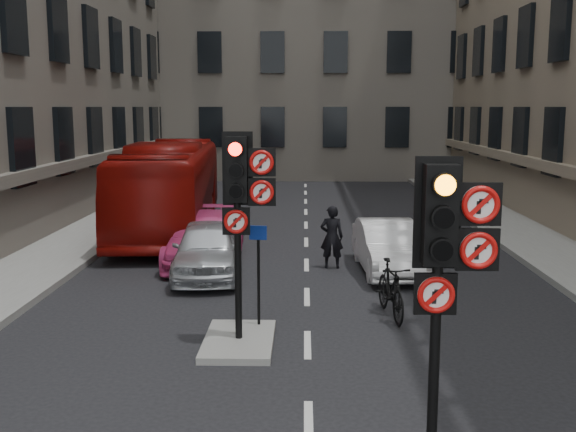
{
  "coord_description": "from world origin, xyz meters",
  "views": [
    {
      "loc": [
        -0.07,
        -6.23,
        4.11
      ],
      "look_at": [
        -0.29,
        3.02,
        2.6
      ],
      "focal_mm": 42.0,
      "sensor_mm": 36.0,
      "label": 1
    }
  ],
  "objects_px": {
    "car_pink": "(205,238)",
    "info_sign": "(258,261)",
    "motorcycle": "(391,290)",
    "car_white": "(388,247)",
    "signal_far": "(242,191)",
    "motorcyclist": "(332,237)",
    "bus_red": "(170,187)",
    "signal_near": "(446,248)",
    "car_silver": "(207,249)"
  },
  "relations": [
    {
      "from": "motorcycle",
      "to": "motorcyclist",
      "type": "height_order",
      "value": "motorcyclist"
    },
    {
      "from": "motorcycle",
      "to": "info_sign",
      "type": "distance_m",
      "value": 2.79
    },
    {
      "from": "car_silver",
      "to": "car_white",
      "type": "height_order",
      "value": "car_silver"
    },
    {
      "from": "car_white",
      "to": "info_sign",
      "type": "height_order",
      "value": "info_sign"
    },
    {
      "from": "signal_far",
      "to": "car_white",
      "type": "distance_m",
      "value": 6.53
    },
    {
      "from": "motorcycle",
      "to": "motorcyclist",
      "type": "distance_m",
      "value": 4.22
    },
    {
      "from": "signal_near",
      "to": "motorcycle",
      "type": "bearing_deg",
      "value": 88.46
    },
    {
      "from": "motorcyclist",
      "to": "bus_red",
      "type": "bearing_deg",
      "value": -42.89
    },
    {
      "from": "car_silver",
      "to": "info_sign",
      "type": "relative_size",
      "value": 2.12
    },
    {
      "from": "bus_red",
      "to": "car_white",
      "type": "bearing_deg",
      "value": -44.21
    },
    {
      "from": "car_pink",
      "to": "info_sign",
      "type": "bearing_deg",
      "value": -72.68
    },
    {
      "from": "signal_far",
      "to": "bus_red",
      "type": "height_order",
      "value": "signal_far"
    },
    {
      "from": "signal_near",
      "to": "bus_red",
      "type": "bearing_deg",
      "value": 112.0
    },
    {
      "from": "info_sign",
      "to": "bus_red",
      "type": "bearing_deg",
      "value": 117.38
    },
    {
      "from": "signal_far",
      "to": "motorcycle",
      "type": "distance_m",
      "value": 3.84
    },
    {
      "from": "car_silver",
      "to": "motorcyclist",
      "type": "relative_size",
      "value": 2.43
    },
    {
      "from": "car_white",
      "to": "signal_far",
      "type": "bearing_deg",
      "value": -123.68
    },
    {
      "from": "car_silver",
      "to": "bus_red",
      "type": "height_order",
      "value": "bus_red"
    },
    {
      "from": "signal_far",
      "to": "car_pink",
      "type": "height_order",
      "value": "signal_far"
    },
    {
      "from": "signal_far",
      "to": "motorcyclist",
      "type": "relative_size",
      "value": 2.2
    },
    {
      "from": "car_pink",
      "to": "motorcycle",
      "type": "height_order",
      "value": "car_pink"
    },
    {
      "from": "bus_red",
      "to": "signal_near",
      "type": "bearing_deg",
      "value": -72.21
    },
    {
      "from": "car_pink",
      "to": "info_sign",
      "type": "xyz_separation_m",
      "value": [
        1.8,
        -5.54,
        0.67
      ]
    },
    {
      "from": "signal_far",
      "to": "signal_near",
      "type": "bearing_deg",
      "value": -56.98
    },
    {
      "from": "signal_near",
      "to": "car_pink",
      "type": "xyz_separation_m",
      "value": [
        -4.18,
        10.28,
        -1.93
      ]
    },
    {
      "from": "signal_far",
      "to": "car_white",
      "type": "relative_size",
      "value": 0.92
    },
    {
      "from": "bus_red",
      "to": "info_sign",
      "type": "bearing_deg",
      "value": -74.55
    },
    {
      "from": "car_silver",
      "to": "motorcyclist",
      "type": "distance_m",
      "value": 3.2
    },
    {
      "from": "car_pink",
      "to": "info_sign",
      "type": "height_order",
      "value": "info_sign"
    },
    {
      "from": "car_pink",
      "to": "motorcyclist",
      "type": "relative_size",
      "value": 2.75
    },
    {
      "from": "signal_near",
      "to": "car_white",
      "type": "distance_m",
      "value": 9.55
    },
    {
      "from": "car_white",
      "to": "motorcycle",
      "type": "distance_m",
      "value": 3.74
    },
    {
      "from": "car_silver",
      "to": "car_white",
      "type": "bearing_deg",
      "value": 1.49
    },
    {
      "from": "car_silver",
      "to": "signal_far",
      "type": "bearing_deg",
      "value": -79.75
    },
    {
      "from": "signal_near",
      "to": "signal_far",
      "type": "distance_m",
      "value": 4.77
    },
    {
      "from": "signal_near",
      "to": "car_silver",
      "type": "height_order",
      "value": "signal_near"
    },
    {
      "from": "signal_near",
      "to": "info_sign",
      "type": "bearing_deg",
      "value": 116.71
    },
    {
      "from": "car_silver",
      "to": "car_white",
      "type": "xyz_separation_m",
      "value": [
        4.47,
        0.51,
        -0.03
      ]
    },
    {
      "from": "car_white",
      "to": "motorcyclist",
      "type": "bearing_deg",
      "value": 161.76
    },
    {
      "from": "car_silver",
      "to": "bus_red",
      "type": "bearing_deg",
      "value": 103.97
    },
    {
      "from": "signal_far",
      "to": "info_sign",
      "type": "distance_m",
      "value": 1.58
    },
    {
      "from": "car_pink",
      "to": "motorcyclist",
      "type": "distance_m",
      "value": 3.39
    },
    {
      "from": "motorcycle",
      "to": "info_sign",
      "type": "xyz_separation_m",
      "value": [
        -2.54,
        -0.87,
        0.76
      ]
    },
    {
      "from": "bus_red",
      "to": "motorcyclist",
      "type": "bearing_deg",
      "value": -49.02
    },
    {
      "from": "car_silver",
      "to": "motorcyclist",
      "type": "bearing_deg",
      "value": 11.13
    },
    {
      "from": "motorcyclist",
      "to": "car_white",
      "type": "bearing_deg",
      "value": 166.74
    },
    {
      "from": "car_pink",
      "to": "bus_red",
      "type": "distance_m",
      "value": 4.95
    },
    {
      "from": "car_white",
      "to": "info_sign",
      "type": "xyz_separation_m",
      "value": [
        -2.94,
        -4.59,
        0.68
      ]
    },
    {
      "from": "car_pink",
      "to": "signal_far",
      "type": "bearing_deg",
      "value": -76.5
    },
    {
      "from": "car_white",
      "to": "car_silver",
      "type": "bearing_deg",
      "value": -176.51
    }
  ]
}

